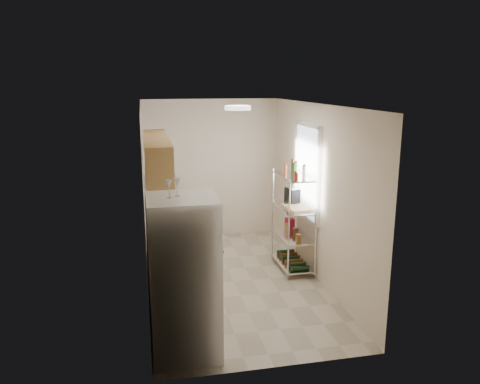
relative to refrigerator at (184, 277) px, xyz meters
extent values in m
cube|color=beige|center=(0.87, 1.71, -0.88)|extent=(2.50, 4.40, 0.01)
cube|color=white|center=(0.87, 1.71, 1.73)|extent=(2.50, 4.40, 0.01)
cube|color=beige|center=(0.87, 3.92, 0.42)|extent=(2.50, 0.01, 2.60)
cube|color=beige|center=(0.87, -0.49, 0.42)|extent=(2.50, 0.01, 2.60)
cube|color=beige|center=(-0.38, 1.71, 0.42)|extent=(0.01, 4.40, 2.60)
cube|color=beige|center=(2.12, 1.71, 0.42)|extent=(0.01, 4.40, 2.60)
cube|color=tan|center=(-0.05, 2.15, -0.45)|extent=(0.60, 3.48, 0.86)
cube|color=gray|center=(-0.03, 2.15, 0.00)|extent=(0.63, 3.51, 0.04)
cube|color=#B7BABC|center=(-0.07, 1.01, 0.00)|extent=(0.52, 0.44, 0.04)
cube|color=#B7BABC|center=(0.23, 3.51, -0.42)|extent=(0.01, 0.55, 0.72)
cube|color=tan|center=(-0.18, 1.81, 0.93)|extent=(0.33, 2.20, 0.72)
cube|color=#B7BABC|center=(-0.13, 2.61, 0.51)|extent=(0.50, 0.60, 0.12)
cube|color=white|center=(2.10, 2.06, 0.67)|extent=(0.06, 1.00, 1.46)
cube|color=silver|center=(1.88, 2.01, -0.78)|extent=(0.45, 0.90, 0.02)
cube|color=silver|center=(1.88, 2.01, -0.33)|extent=(0.45, 0.90, 0.02)
cube|color=silver|center=(1.88, 2.01, 0.12)|extent=(0.45, 0.90, 0.02)
cube|color=silver|center=(1.88, 2.01, 0.62)|extent=(0.45, 0.90, 0.02)
cylinder|color=silver|center=(1.66, 1.57, -0.10)|extent=(0.02, 0.02, 1.55)
cylinder|color=silver|center=(1.66, 2.45, -0.10)|extent=(0.02, 0.02, 1.55)
cylinder|color=silver|center=(2.09, 1.57, -0.10)|extent=(0.02, 0.02, 1.55)
cylinder|color=silver|center=(2.09, 2.45, -0.10)|extent=(0.02, 0.02, 1.55)
cylinder|color=white|center=(0.87, 1.41, 1.69)|extent=(0.34, 0.34, 0.05)
cube|color=white|center=(0.00, 0.00, 0.00)|extent=(0.72, 0.72, 1.75)
cylinder|color=white|center=(-0.06, 2.31, 0.13)|extent=(0.27, 0.27, 0.22)
cylinder|color=black|center=(-0.15, 2.68, 0.04)|extent=(0.27, 0.27, 0.04)
cylinder|color=black|center=(0.02, 2.81, 0.04)|extent=(0.20, 0.20, 0.04)
cube|color=tan|center=(1.92, 1.92, 0.15)|extent=(0.43, 0.52, 0.03)
cube|color=black|center=(1.91, 2.20, 0.27)|extent=(0.21, 0.27, 0.28)
cube|color=maroon|center=(1.92, 2.34, -0.23)|extent=(0.13, 0.17, 0.17)
camera|label=1|loc=(-0.36, -4.64, 2.02)|focal=35.00mm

